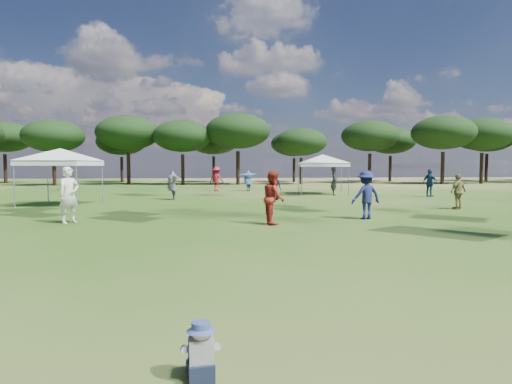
% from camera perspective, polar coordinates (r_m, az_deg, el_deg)
% --- Properties ---
extents(tree_line, '(108.78, 17.63, 7.77)m').
position_cam_1_polar(tree_line, '(48.96, -3.73, 7.50)').
color(tree_line, black).
rests_on(tree_line, ground).
extents(tent_left, '(6.26, 6.26, 3.12)m').
position_cam_1_polar(tent_left, '(23.28, -24.64, 4.99)').
color(tent_left, gray).
rests_on(tent_left, ground).
extents(tent_right, '(6.58, 6.58, 3.06)m').
position_cam_1_polar(tent_right, '(30.31, 8.88, 4.72)').
color(tent_right, gray).
rests_on(tent_right, ground).
extents(toddler, '(0.38, 0.41, 0.54)m').
position_cam_1_polar(toddler, '(4.15, -7.37, -20.59)').
color(toddler, black).
rests_on(toddler, ground).
extents(festival_crowd, '(28.33, 20.64, 1.92)m').
position_cam_1_polar(festival_crowd, '(23.62, -5.01, 0.86)').
color(festival_crowd, '#2A2B2F').
rests_on(festival_crowd, ground).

